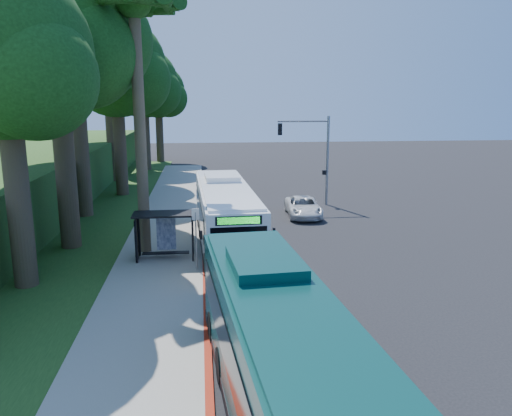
{
  "coord_description": "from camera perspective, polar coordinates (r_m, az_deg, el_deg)",
  "views": [
    {
      "loc": [
        -5.08,
        -28.19,
        8.22
      ],
      "look_at": [
        -1.85,
        1.0,
        1.82
      ],
      "focal_mm": 35.0,
      "sensor_mm": 36.0,
      "label": 1
    }
  ],
  "objects": [
    {
      "name": "teal_bus",
      "position": [
        13.15,
        2.87,
        -16.55
      ],
      "size": [
        3.75,
        13.09,
        3.85
      ],
      "rotation": [
        0.0,
        0.0,
        0.08
      ],
      "color": "#093532",
      "rests_on": "ground"
    },
    {
      "name": "tree_4",
      "position": [
        60.53,
        -12.66,
        13.42
      ],
      "size": [
        8.4,
        8.0,
        14.14
      ],
      "color": "#382B1E",
      "rests_on": "ground"
    },
    {
      "name": "tree_0",
      "position": [
        29.27,
        -21.8,
        17.29
      ],
      "size": [
        8.4,
        8.0,
        15.7
      ],
      "color": "#382B1E",
      "rests_on": "ground"
    },
    {
      "name": "grass_verge",
      "position": [
        35.1,
        -19.18,
        -1.91
      ],
      "size": [
        8.0,
        70.0,
        0.06
      ],
      "primitive_type": "cube",
      "color": "#234719",
      "rests_on": "ground"
    },
    {
      "name": "white_bus",
      "position": [
        27.86,
        -3.53,
        -0.83
      ],
      "size": [
        3.31,
        13.22,
        3.91
      ],
      "rotation": [
        0.0,
        0.0,
        0.04
      ],
      "color": "white",
      "rests_on": "ground"
    },
    {
      "name": "tree_2",
      "position": [
        44.76,
        -15.59,
        14.74
      ],
      "size": [
        8.82,
        8.4,
        15.12
      ],
      "color": "#382B1E",
      "rests_on": "ground"
    },
    {
      "name": "ground",
      "position": [
        29.8,
        3.75,
        -3.75
      ],
      "size": [
        140.0,
        140.0,
        0.0
      ],
      "primitive_type": "plane",
      "color": "black",
      "rests_on": "ground"
    },
    {
      "name": "sidewalk",
      "position": [
        29.43,
        -10.42,
        -4.02
      ],
      "size": [
        4.5,
        70.0,
        0.12
      ],
      "primitive_type": "cube",
      "color": "gray",
      "rests_on": "ground"
    },
    {
      "name": "tree_5",
      "position": [
        68.39,
        -11.06,
        12.68
      ],
      "size": [
        7.35,
        7.0,
        12.86
      ],
      "color": "#382B1E",
      "rests_on": "ground"
    },
    {
      "name": "stop_sign_pole",
      "position": [
        23.99,
        -6.88,
        -2.63
      ],
      "size": [
        0.35,
        0.06,
        3.17
      ],
      "color": "gray",
      "rests_on": "ground"
    },
    {
      "name": "palm_tree",
      "position": [
        27.2,
        -13.74,
        20.75
      ],
      "size": [
        4.2,
        4.2,
        14.4
      ],
      "color": "#4C3F2D",
      "rests_on": "ground"
    },
    {
      "name": "red_curb",
      "position": [
        25.53,
        -5.85,
        -6.41
      ],
      "size": [
        0.25,
        30.0,
        0.13
      ],
      "primitive_type": "cube",
      "color": "maroon",
      "rests_on": "ground"
    },
    {
      "name": "pickup",
      "position": [
        35.98,
        5.41,
        0.14
      ],
      "size": [
        2.57,
        5.09,
        1.38
      ],
      "primitive_type": "imported",
      "rotation": [
        0.0,
        0.0,
        -0.06
      ],
      "color": "silver",
      "rests_on": "ground"
    },
    {
      "name": "traffic_signal_pole",
      "position": [
        39.39,
        6.76,
        6.67
      ],
      "size": [
        4.1,
        0.3,
        7.0
      ],
      "color": "gray",
      "rests_on": "ground"
    },
    {
      "name": "tree_3",
      "position": [
        53.05,
        -16.49,
        15.86
      ],
      "size": [
        10.08,
        9.6,
        17.28
      ],
      "color": "#382B1E",
      "rests_on": "ground"
    },
    {
      "name": "tree_1",
      "position": [
        37.39,
        -20.17,
        18.5
      ],
      "size": [
        10.5,
        10.0,
        18.26
      ],
      "color": "#382B1E",
      "rests_on": "ground"
    },
    {
      "name": "tree_6",
      "position": [
        23.57,
        -26.64,
        14.65
      ],
      "size": [
        7.56,
        7.2,
        13.74
      ],
      "color": "#382B1E",
      "rests_on": "ground"
    },
    {
      "name": "bus_shelter",
      "position": [
        26.22,
        -10.89,
        -2.1
      ],
      "size": [
        3.2,
        1.51,
        2.55
      ],
      "color": "black",
      "rests_on": "ground"
    }
  ]
}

